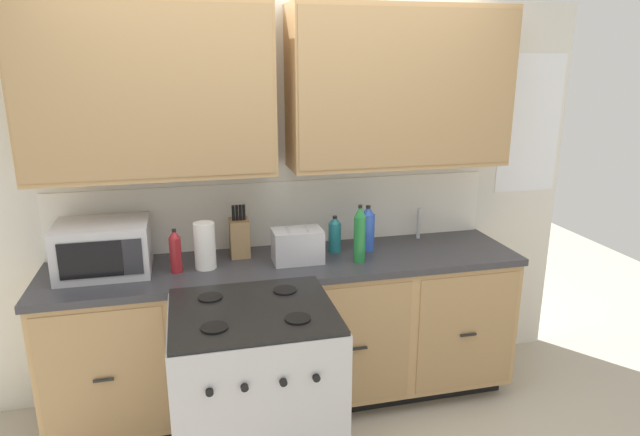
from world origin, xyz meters
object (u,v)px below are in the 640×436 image
object	(u,v)px
microwave	(103,248)
knife_block	(239,237)
bottle_blue	(368,229)
paper_towel_roll	(205,246)
bottle_green	(360,234)
bottle_red	(175,251)
toaster	(298,246)
bottle_teal	(335,234)
stove_range	(256,398)

from	to	relation	value
microwave	knife_block	distance (m)	0.74
microwave	bottle_blue	xyz separation A→B (m)	(1.49, 0.02, -0.00)
paper_towel_roll	bottle_green	xyz separation A→B (m)	(0.86, -0.10, 0.03)
knife_block	bottle_blue	distance (m)	0.76
paper_towel_roll	bottle_red	size ratio (longest dim) A/B	1.07
microwave	paper_towel_roll	world-z (taller)	microwave
paper_towel_roll	microwave	bearing A→B (deg)	173.77
microwave	knife_block	bearing A→B (deg)	7.70
microwave	toaster	size ratio (longest dim) A/B	1.71
microwave	toaster	world-z (taller)	microwave
bottle_green	bottle_red	size ratio (longest dim) A/B	1.37
microwave	knife_block	size ratio (longest dim) A/B	1.55
knife_block	bottle_teal	xyz separation A→B (m)	(0.56, -0.06, -0.01)
microwave	paper_towel_roll	size ratio (longest dim) A/B	1.85
stove_range	bottle_green	bearing A→B (deg)	37.47
microwave	bottle_teal	xyz separation A→B (m)	(1.29, 0.04, -0.03)
stove_range	bottle_teal	world-z (taller)	bottle_teal
stove_range	bottle_blue	xyz separation A→B (m)	(0.78, 0.70, 0.59)
knife_block	bottle_blue	xyz separation A→B (m)	(0.76, -0.08, 0.02)
bottle_green	bottle_teal	xyz separation A→B (m)	(-0.09, 0.20, -0.05)
microwave	bottle_teal	distance (m)	1.30
stove_range	bottle_green	world-z (taller)	bottle_green
microwave	bottle_green	size ratio (longest dim) A/B	1.44
stove_range	bottle_green	distance (m)	1.05
knife_block	bottle_green	bearing A→B (deg)	-21.81
stove_range	toaster	size ratio (longest dim) A/B	3.39
bottle_green	knife_block	bearing A→B (deg)	158.19
stove_range	bottle_green	size ratio (longest dim) A/B	2.85
stove_range	toaster	xyz separation A→B (m)	(0.33, 0.60, 0.55)
bottle_green	toaster	bearing A→B (deg)	166.39
stove_range	bottle_blue	distance (m)	1.20
microwave	bottle_blue	distance (m)	1.49
stove_range	knife_block	size ratio (longest dim) A/B	3.06
bottle_blue	bottle_red	world-z (taller)	bottle_blue
toaster	bottle_teal	xyz separation A→B (m)	(0.25, 0.11, 0.01)
knife_block	bottle_red	world-z (taller)	knife_block
stove_range	microwave	bearing A→B (deg)	136.27
bottle_teal	bottle_red	size ratio (longest dim) A/B	0.91
toaster	bottle_teal	world-z (taller)	bottle_teal
stove_range	toaster	world-z (taller)	toaster
stove_range	bottle_blue	size ratio (longest dim) A/B	3.43
stove_range	bottle_red	distance (m)	0.89
bottle_blue	bottle_green	bearing A→B (deg)	-121.02
bottle_green	microwave	bearing A→B (deg)	173.37
bottle_red	paper_towel_roll	bearing A→B (deg)	8.71
paper_towel_roll	bottle_blue	xyz separation A→B (m)	(0.96, 0.08, 0.01)
bottle_red	stove_range	bearing A→B (deg)	-60.58
microwave	bottle_green	distance (m)	1.40
stove_range	paper_towel_roll	size ratio (longest dim) A/B	3.65
toaster	knife_block	size ratio (longest dim) A/B	0.90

